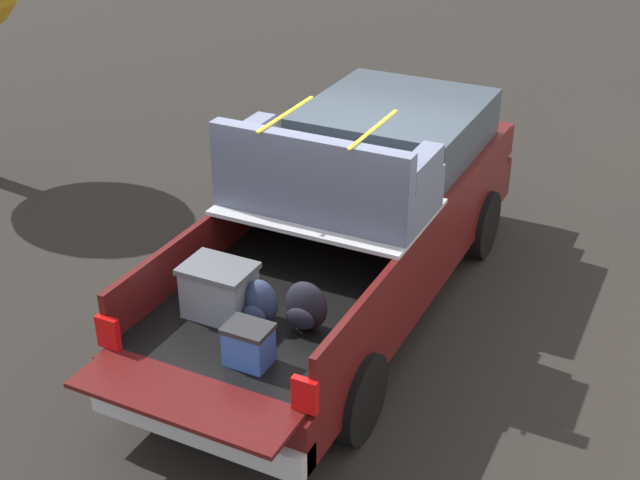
{
  "coord_description": "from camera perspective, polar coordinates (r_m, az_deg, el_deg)",
  "views": [
    {
      "loc": [
        -6.87,
        -3.11,
        4.88
      ],
      "look_at": [
        -0.6,
        0.0,
        1.1
      ],
      "focal_mm": 47.65,
      "sensor_mm": 36.0,
      "label": 1
    }
  ],
  "objects": [
    {
      "name": "pickup_truck",
      "position": [
        8.79,
        2.76,
        1.86
      ],
      "size": [
        6.05,
        2.06,
        2.23
      ],
      "color": "#470F0F",
      "rests_on": "ground_plane"
    },
    {
      "name": "ground_plane",
      "position": [
        8.98,
        1.7,
        -4.55
      ],
      "size": [
        40.0,
        40.0,
        0.0
      ],
      "primitive_type": "plane",
      "color": "black"
    }
  ]
}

